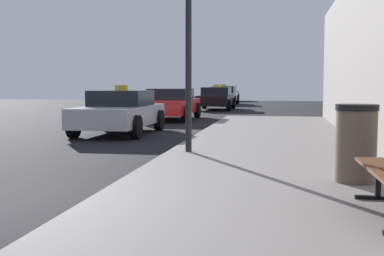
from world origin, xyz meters
TOP-DOWN VIEW (x-y plane):
  - sidewalk at (4.00, 0.00)m, footprint 4.00×32.00m
  - trash_bin at (5.18, 1.92)m, footprint 0.56×0.56m
  - street_lamp at (2.42, 4.61)m, footprint 0.36×0.36m
  - car_silver at (-0.47, 9.34)m, footprint 1.97×4.16m
  - car_red at (-0.29, 15.48)m, footprint 2.04×4.48m
  - car_black at (0.56, 23.89)m, footprint 1.96×4.32m
  - car_white at (0.13, 31.54)m, footprint 2.05×4.29m
  - car_blue at (-0.49, 39.82)m, footprint 2.00×4.50m

SIDE VIEW (x-z plane):
  - sidewalk at x=4.00m, z-range 0.00..0.15m
  - car_silver at x=-0.47m, z-range -0.07..1.36m
  - car_black at x=0.56m, z-range -0.07..1.36m
  - car_blue at x=-0.49m, z-range 0.01..1.28m
  - car_red at x=-0.29m, z-range 0.01..1.28m
  - car_white at x=0.13m, z-range -0.07..1.36m
  - trash_bin at x=5.18m, z-range 0.15..1.20m
  - street_lamp at x=2.42m, z-range 0.94..5.14m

